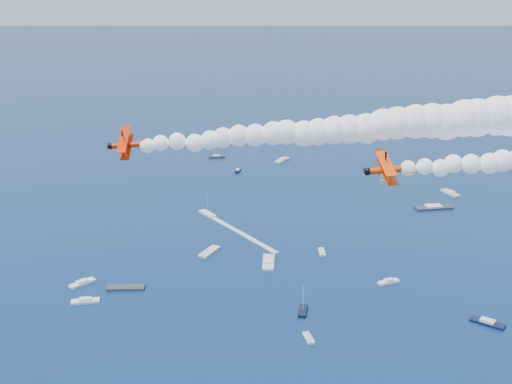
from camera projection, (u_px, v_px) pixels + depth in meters
The scene contains 4 objects.
biplane_lead at pixel (389, 170), 107.57m from camera, with size 7.74×8.68×5.23m, color #FA4105, non-canonical shape.
biplane_trail at pixel (128, 145), 111.45m from camera, with size 6.69×7.51×4.52m, color red, non-canonical shape.
smoke_trail_trail at pixel (335, 130), 110.49m from camera, with size 59.39×40.47×12.11m, color white, non-canonical shape.
spectator_boats at pixel (417, 264), 203.72m from camera, with size 236.06×179.03×0.70m.
Camera 1 is at (63.01, -67.22, 86.35)m, focal length 47.22 mm.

